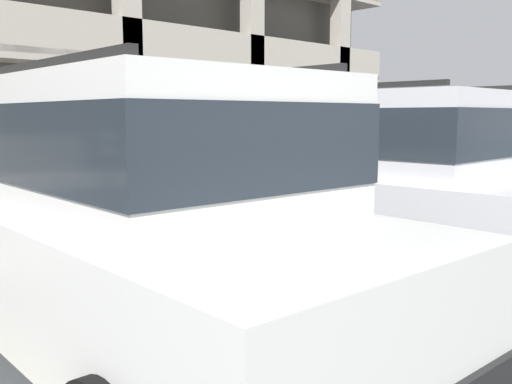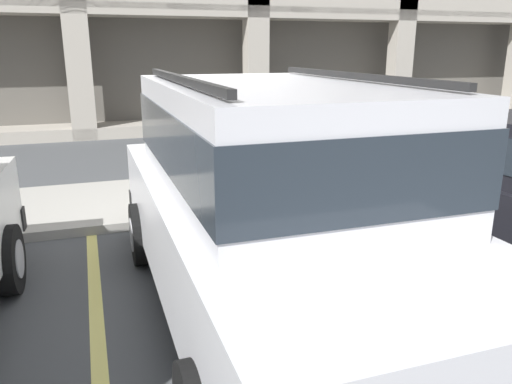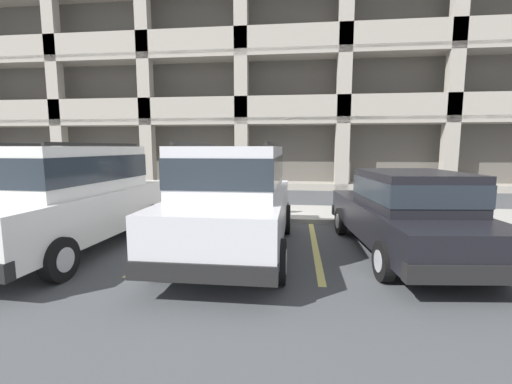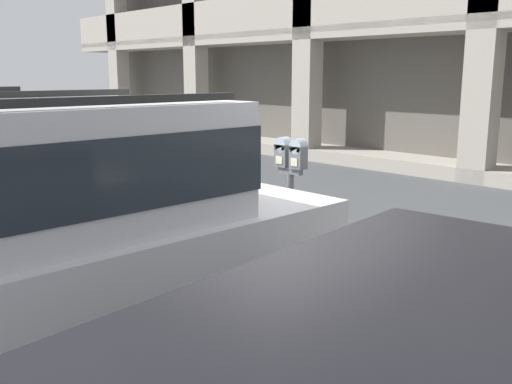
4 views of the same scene
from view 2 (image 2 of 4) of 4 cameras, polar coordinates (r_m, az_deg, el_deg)
ground_plane at (r=6.47m, az=-5.13°, el=-4.51°), size 80.00×80.00×0.10m
sidewalk at (r=7.64m, az=-7.47°, el=-0.47°), size 40.00×2.20×0.12m
parking_stall_lines at (r=5.77m, az=12.72°, el=-6.92°), size 11.84×4.80×0.01m
silver_suv at (r=4.00m, az=1.60°, el=-0.34°), size 2.03×4.78×2.03m
parking_meter_near at (r=6.47m, az=-6.69°, el=6.84°), size 0.35×0.12×1.44m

